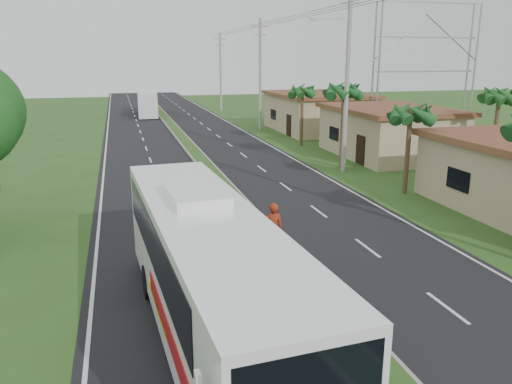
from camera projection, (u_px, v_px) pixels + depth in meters
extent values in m
plane|color=#334D1C|center=(339.00, 324.00, 13.90)|extent=(180.00, 180.00, 0.00)
cube|color=black|center=(210.00, 172.00, 32.52)|extent=(14.00, 160.00, 0.02)
cube|color=gray|center=(210.00, 171.00, 32.50)|extent=(1.20, 160.00, 0.17)
cube|color=#334D1C|center=(210.00, 169.00, 32.48)|extent=(0.95, 160.00, 0.02)
cube|color=silver|center=(103.00, 178.00, 30.81)|extent=(0.12, 160.00, 0.01)
cube|color=silver|center=(306.00, 166.00, 34.24)|extent=(0.12, 160.00, 0.01)
cube|color=tan|center=(388.00, 134.00, 37.54)|extent=(7.00, 10.00, 3.35)
cube|color=maroon|center=(390.00, 109.00, 37.06)|extent=(7.60, 10.60, 0.32)
cube|color=tan|center=(318.00, 114.00, 50.56)|extent=(8.00, 11.00, 3.50)
cube|color=maroon|center=(318.00, 94.00, 50.06)|extent=(8.60, 11.60, 0.32)
cylinder|color=#473321|center=(408.00, 152.00, 26.89)|extent=(0.26, 0.26, 4.60)
cylinder|color=#473321|center=(342.00, 128.00, 33.15)|extent=(0.26, 0.26, 5.40)
cylinder|color=#473321|center=(302.00, 117.00, 41.74)|extent=(0.26, 0.26, 4.80)
cylinder|color=#473321|center=(495.00, 133.00, 31.68)|extent=(0.26, 0.26, 5.20)
cylinder|color=gray|center=(347.00, 78.00, 31.28)|extent=(0.28, 0.28, 12.00)
cube|color=gray|center=(351.00, 3.00, 30.14)|extent=(1.20, 0.10, 0.10)
cube|color=gray|center=(332.00, 18.00, 30.07)|extent=(2.40, 0.10, 0.10)
cylinder|color=gray|center=(260.00, 76.00, 50.04)|extent=(0.28, 0.28, 11.00)
cube|color=gray|center=(260.00, 26.00, 48.82)|extent=(1.60, 0.12, 0.12)
cube|color=gray|center=(260.00, 35.00, 49.02)|extent=(1.20, 0.10, 0.10)
cylinder|color=gray|center=(221.00, 73.00, 68.72)|extent=(0.28, 0.28, 10.50)
cube|color=gray|center=(220.00, 39.00, 67.57)|extent=(1.60, 0.12, 0.12)
cube|color=gray|center=(220.00, 45.00, 67.78)|extent=(1.20, 0.10, 0.10)
cylinder|color=gray|center=(378.00, 72.00, 44.17)|extent=(0.18, 0.18, 12.00)
cylinder|color=gray|center=(474.00, 71.00, 46.73)|extent=(0.18, 0.18, 12.00)
cylinder|color=gray|center=(373.00, 72.00, 45.10)|extent=(0.18, 0.18, 12.00)
cylinder|color=gray|center=(467.00, 71.00, 47.66)|extent=(0.18, 0.18, 12.00)
cube|color=gray|center=(425.00, 71.00, 45.92)|extent=(10.00, 0.14, 0.14)
cube|color=gray|center=(428.00, 37.00, 45.14)|extent=(10.00, 0.14, 0.14)
cube|color=gray|center=(431.00, 2.00, 44.36)|extent=(10.00, 0.14, 0.14)
cube|color=white|center=(208.00, 272.00, 12.44)|extent=(3.25, 12.10, 3.14)
cube|color=black|center=(201.00, 238.00, 12.80)|extent=(3.15, 9.71, 1.26)
cube|color=#A60D12|center=(221.00, 317.00, 11.51)|extent=(2.87, 5.34, 0.55)
cube|color=yellow|center=(206.00, 299.00, 12.94)|extent=(2.73, 3.15, 0.25)
cube|color=white|center=(195.00, 194.00, 13.09)|extent=(1.54, 2.48, 0.28)
cylinder|color=black|center=(149.00, 281.00, 15.38)|extent=(0.38, 1.05, 1.04)
cylinder|color=black|center=(219.00, 272.00, 16.09)|extent=(0.38, 1.05, 1.04)
cube|color=white|center=(147.00, 103.00, 64.20)|extent=(2.77, 10.62, 2.93)
cube|color=black|center=(147.00, 96.00, 64.40)|extent=(2.69, 7.88, 1.00)
cube|color=orange|center=(148.00, 108.00, 63.48)|extent=(2.57, 5.14, 0.32)
cylinder|color=black|center=(140.00, 116.00, 60.19)|extent=(0.31, 0.89, 0.88)
cylinder|color=black|center=(157.00, 116.00, 60.62)|extent=(0.31, 0.89, 0.88)
cylinder|color=black|center=(140.00, 109.00, 67.95)|extent=(0.31, 0.89, 0.88)
cylinder|color=black|center=(155.00, 109.00, 68.38)|extent=(0.31, 0.89, 0.88)
imported|color=black|center=(273.00, 255.00, 17.44)|extent=(1.80, 0.75, 1.05)
imported|color=maroon|center=(273.00, 229.00, 17.19)|extent=(0.74, 0.54, 1.87)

